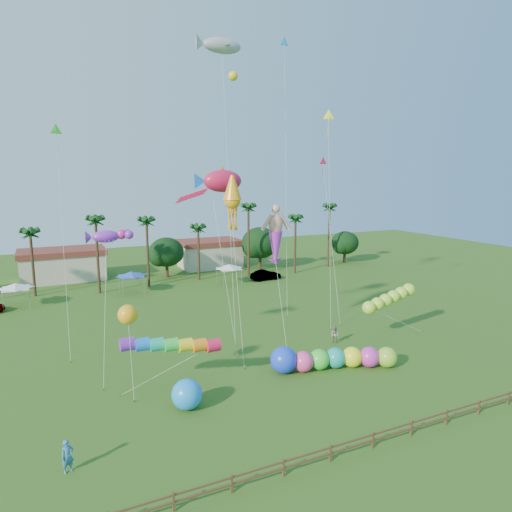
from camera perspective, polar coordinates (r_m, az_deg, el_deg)
name	(u,v)px	position (r m, az deg, el deg)	size (l,w,h in m)	color
ground	(317,403)	(34.20, 7.60, -17.74)	(160.00, 160.00, 0.00)	#285116
tree_line	(184,250)	(73.07, -9.00, 0.71)	(69.46, 8.91, 11.00)	#3A2819
buildings_row	(135,261)	(77.70, -14.93, -0.66)	(35.00, 7.00, 4.00)	beige
tent_row	(132,275)	(63.85, -15.23, -2.25)	(31.00, 4.00, 0.60)	white
fence	(373,438)	(29.73, 14.40, -21.20)	(36.12, 0.12, 1.00)	brown
car_b	(266,275)	(70.57, 1.22, -2.39)	(1.64, 4.70, 1.55)	#4C4C54
spectator_a	(68,456)	(28.72, -22.49, -22.13)	(0.68, 0.45, 1.87)	teal
spectator_b	(335,335)	(44.98, 9.83, -9.67)	(0.83, 0.65, 1.71)	gray
caterpillar_inflatable	(329,359)	(39.18, 9.13, -12.56)	(10.63, 4.96, 2.21)	#F74193
blue_ball	(187,394)	(33.05, -8.63, -16.72)	(2.14, 2.14, 2.14)	#1B8DFA
rainbow_tube	(190,349)	(34.69, -8.25, -11.46)	(8.63, 2.49, 3.74)	#EC1A4B
green_worm	(369,308)	(45.47, 13.94, -6.30)	(10.37, 1.68, 4.13)	#ACE733
orange_ball_kite	(128,315)	(33.70, -15.72, -7.07)	(1.88, 1.94, 6.91)	#FFA714
merman_kite	(276,239)	(43.89, 2.46, 2.17)	(2.45, 5.55, 12.68)	#E59D82
fish_kite	(223,181)	(42.73, -4.18, 9.33)	(5.77, 6.07, 16.56)	#D11746
shark_kite	(222,46)	(48.14, -4.26, 24.72)	(5.47, 7.33, 29.08)	#999BA7
squid_kite	(232,201)	(39.78, -2.97, 6.89)	(1.83, 4.99, 16.03)	orange
lobster_kite	(106,236)	(38.81, -18.26, 2.33)	(4.03, 5.89, 11.77)	purple
delta_kite_red	(324,165)	(52.02, 8.44, 11.14)	(1.11, 5.03, 17.98)	red
delta_kite_yellow	(329,119)	(50.63, 9.05, 16.56)	(2.30, 4.49, 22.78)	yellow
delta_kite_green	(56,135)	(45.10, -23.70, 13.73)	(1.21, 4.95, 20.44)	#46E636
delta_kite_blue	(284,49)	(55.19, 3.56, 24.43)	(1.84, 3.66, 30.98)	#1A9BED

